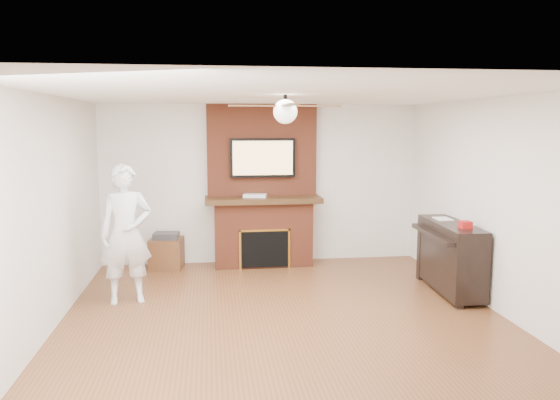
{
  "coord_description": "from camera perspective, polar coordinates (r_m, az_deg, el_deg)",
  "views": [
    {
      "loc": [
        -0.82,
        -5.84,
        2.17
      ],
      "look_at": [
        0.06,
        0.9,
        1.24
      ],
      "focal_mm": 35.0,
      "sensor_mm": 36.0,
      "label": 1
    }
  ],
  "objects": [
    {
      "name": "candle_blue",
      "position": [
        8.5,
        -0.15,
        -6.71
      ],
      "size": [
        0.06,
        0.06,
        0.09
      ],
      "primitive_type": "cylinder",
      "color": "#3741A5",
      "rests_on": "ground"
    },
    {
      "name": "tv",
      "position": [
        8.4,
        -1.82,
        4.43
      ],
      "size": [
        1.0,
        0.08,
        0.6
      ],
      "color": "black",
      "rests_on": "fireplace"
    },
    {
      "name": "candle_blue_extra",
      "position": [
        8.51,
        0.29,
        -6.69
      ],
      "size": [
        0.06,
        0.06,
        0.09
      ],
      "primitive_type": "cylinder",
      "color": "#6D3297",
      "rests_on": "ground"
    },
    {
      "name": "side_table",
      "position": [
        8.56,
        -11.76,
        -5.32
      ],
      "size": [
        0.53,
        0.53,
        0.55
      ],
      "rotation": [
        0.0,
        0.0,
        -0.11
      ],
      "color": "#512D17",
      "rests_on": "ground"
    },
    {
      "name": "piano",
      "position": [
        7.48,
        17.31,
        -5.54
      ],
      "size": [
        0.59,
        1.43,
        1.01
      ],
      "rotation": [
        0.0,
        0.0,
        -0.05
      ],
      "color": "black",
      "rests_on": "ground"
    },
    {
      "name": "candle_orange",
      "position": [
        8.52,
        -2.54,
        -6.61
      ],
      "size": [
        0.07,
        0.07,
        0.11
      ],
      "primitive_type": "cylinder",
      "color": "gold",
      "rests_on": "ground"
    },
    {
      "name": "room_shell",
      "position": [
        5.97,
        0.54,
        -1.1
      ],
      "size": [
        5.36,
        5.86,
        2.86
      ],
      "color": "#58321A",
      "rests_on": "ground"
    },
    {
      "name": "person",
      "position": [
        6.94,
        -15.8,
        -3.44
      ],
      "size": [
        0.69,
        0.53,
        1.71
      ],
      "primitive_type": "imported",
      "rotation": [
        0.0,
        0.0,
        0.18
      ],
      "color": "silver",
      "rests_on": "ground"
    },
    {
      "name": "fireplace",
      "position": [
        8.51,
        -1.83,
        -0.16
      ],
      "size": [
        1.78,
        0.64,
        2.5
      ],
      "color": "brown",
      "rests_on": "ground"
    },
    {
      "name": "candle_green",
      "position": [
        8.48,
        -1.47,
        -6.72
      ],
      "size": [
        0.07,
        0.07,
        0.1
      ],
      "primitive_type": "cylinder",
      "color": "#2D7132",
      "rests_on": "ground"
    },
    {
      "name": "candle_cream",
      "position": [
        8.5,
        -0.75,
        -6.61
      ],
      "size": [
        0.09,
        0.09,
        0.11
      ],
      "primitive_type": "cylinder",
      "color": "#F6F2C4",
      "rests_on": "ground"
    },
    {
      "name": "cable_box",
      "position": [
        8.39,
        -2.62,
        0.47
      ],
      "size": [
        0.38,
        0.27,
        0.05
      ],
      "primitive_type": "cube",
      "rotation": [
        0.0,
        0.0,
        -0.23
      ],
      "color": "silver",
      "rests_on": "fireplace"
    },
    {
      "name": "ceiling_fan",
      "position": [
        5.9,
        0.56,
        9.33
      ],
      "size": [
        1.21,
        1.21,
        0.31
      ],
      "color": "black",
      "rests_on": "room_shell"
    }
  ]
}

